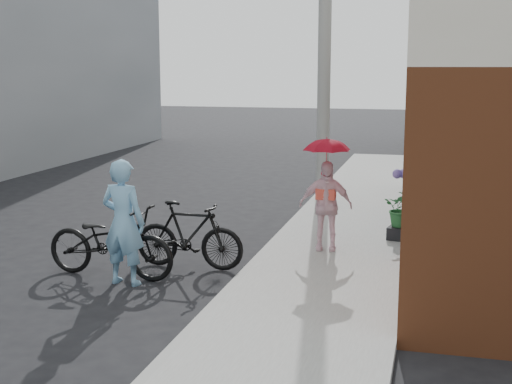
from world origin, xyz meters
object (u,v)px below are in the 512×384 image
at_px(utility_pole, 325,42).
at_px(kimono_woman, 326,205).
at_px(officer, 123,222).
at_px(bike_right, 189,235).
at_px(planter, 401,233).
at_px(bike_left, 110,242).

bearing_deg(utility_pole, kimono_woman, -80.25).
bearing_deg(kimono_woman, officer, -146.78).
distance_m(bike_right, planter, 3.70).
bearing_deg(kimono_woman, bike_right, -155.74).
height_order(utility_pole, bike_right, utility_pole).
xyz_separation_m(officer, kimono_woman, (2.48, 2.13, -0.05)).
relative_size(officer, bike_right, 1.04).
height_order(bike_right, kimono_woman, kimono_woman).
bearing_deg(utility_pole, officer, -104.66).
xyz_separation_m(officer, planter, (3.62, 3.10, -0.65)).
bearing_deg(bike_right, bike_left, 128.15).
relative_size(bike_right, planter, 4.19).
bearing_deg(utility_pole, planter, -61.21).
distance_m(utility_pole, officer, 7.27).
distance_m(officer, planter, 4.81).
relative_size(bike_right, kimono_woman, 1.19).
xyz_separation_m(utility_pole, kimono_woman, (0.76, -4.43, -2.67)).
xyz_separation_m(bike_right, planter, (3.01, 2.13, -0.28)).
height_order(officer, planter, officer).
relative_size(utility_pole, officer, 3.97).
xyz_separation_m(utility_pole, planter, (1.90, -3.46, -3.27)).
distance_m(utility_pole, planter, 5.13).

